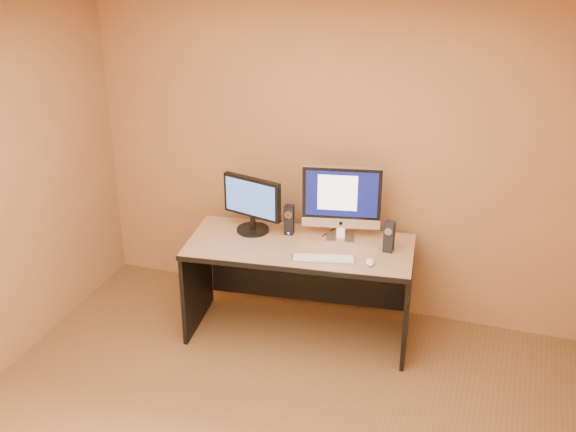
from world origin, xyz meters
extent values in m
plane|color=white|center=(0.00, 0.00, 2.60)|extent=(4.00, 4.00, 0.00)
cube|color=silver|center=(0.13, 1.25, 0.79)|extent=(0.47, 0.23, 0.02)
ellipsoid|color=white|center=(0.46, 1.29, 0.80)|extent=(0.08, 0.12, 0.04)
cylinder|color=black|center=(0.18, 1.73, 0.78)|extent=(0.14, 0.19, 0.01)
cylinder|color=black|center=(0.05, 1.70, 0.78)|extent=(0.07, 0.18, 0.01)
camera|label=1|loc=(1.33, -3.18, 3.22)|focal=45.00mm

